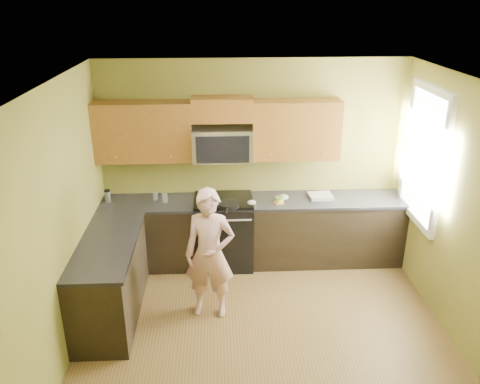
{
  "coord_description": "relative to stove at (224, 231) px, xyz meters",
  "views": [
    {
      "loc": [
        -0.47,
        -4.14,
        3.46
      ],
      "look_at": [
        -0.2,
        1.3,
        1.2
      ],
      "focal_mm": 36.37,
      "sensor_mm": 36.0,
      "label": 1
    }
  ],
  "objects": [
    {
      "name": "upper_cab_right",
      "position": [
        0.94,
        0.16,
        0.97
      ],
      "size": [
        1.12,
        0.33,
        0.75
      ],
      "primitive_type": null,
      "color": "brown",
      "rests_on": "wall_back"
    },
    {
      "name": "travel_mug",
      "position": [
        -1.5,
        0.06,
        0.45
      ],
      "size": [
        0.08,
        0.08,
        0.16
      ],
      "primitive_type": null,
      "rotation": [
        0.0,
        0.0,
        -0.02
      ],
      "color": "silver",
      "rests_on": "countertop_back"
    },
    {
      "name": "dish_towel",
      "position": [
        1.29,
        0.04,
        0.47
      ],
      "size": [
        0.31,
        0.26,
        0.05
      ],
      "primitive_type": "cube",
      "rotation": [
        0.0,
        0.0,
        0.06
      ],
      "color": "silver",
      "rests_on": "countertop_back"
    },
    {
      "name": "cabinet_back_run",
      "position": [
        0.4,
        0.02,
        -0.03
      ],
      "size": [
        4.0,
        0.6,
        0.88
      ],
      "primitive_type": "cube",
      "color": "black",
      "rests_on": "floor"
    },
    {
      "name": "glass_c",
      "position": [
        -0.89,
        0.1,
        0.51
      ],
      "size": [
        0.09,
        0.09,
        0.12
      ],
      "primitive_type": "cylinder",
      "rotation": [
        0.0,
        0.0,
        -0.31
      ],
      "color": "silver",
      "rests_on": "countertop_back"
    },
    {
      "name": "napkin_a",
      "position": [
        0.36,
        -0.14,
        0.48
      ],
      "size": [
        0.13,
        0.14,
        0.06
      ],
      "primitive_type": "ellipsoid",
      "rotation": [
        0.0,
        0.0,
        -0.19
      ],
      "color": "silver",
      "rests_on": "countertop_back"
    },
    {
      "name": "butter_tub",
      "position": [
        0.73,
        -0.06,
        0.45
      ],
      "size": [
        0.12,
        0.12,
        0.08
      ],
      "primitive_type": null,
      "rotation": [
        0.0,
        0.0,
        0.03
      ],
      "color": "#DAE43C",
      "rests_on": "countertop_back"
    },
    {
      "name": "stove",
      "position": [
        0.0,
        0.0,
        0.0
      ],
      "size": [
        0.76,
        0.65,
        0.95
      ],
      "primitive_type": null,
      "color": "black",
      "rests_on": "floor"
    },
    {
      "name": "frying_pan",
      "position": [
        0.06,
        -0.26,
        0.47
      ],
      "size": [
        0.33,
        0.5,
        0.06
      ],
      "primitive_type": null,
      "rotation": [
        0.0,
        0.0,
        -0.14
      ],
      "color": "black",
      "rests_on": "stove"
    },
    {
      "name": "ceiling",
      "position": [
        0.4,
        -1.68,
        2.23
      ],
      "size": [
        4.0,
        4.0,
        0.0
      ],
      "primitive_type": "plane",
      "rotation": [
        3.14,
        0.0,
        0.0
      ],
      "color": "white",
      "rests_on": "ground"
    },
    {
      "name": "window",
      "position": [
        2.38,
        -0.48,
        1.17
      ],
      "size": [
        0.06,
        1.06,
        1.66
      ],
      "primitive_type": null,
      "color": "white",
      "rests_on": "wall_right"
    },
    {
      "name": "cabinet_left_run",
      "position": [
        -1.3,
        -1.08,
        -0.03
      ],
      "size": [
        0.6,
        1.6,
        0.88
      ],
      "primitive_type": "cube",
      "color": "black",
      "rests_on": "floor"
    },
    {
      "name": "wall_back",
      "position": [
        0.4,
        0.32,
        0.88
      ],
      "size": [
        4.0,
        0.0,
        4.0
      ],
      "primitive_type": "plane",
      "rotation": [
        1.57,
        0.0,
        0.0
      ],
      "color": "olive",
      "rests_on": "ground"
    },
    {
      "name": "wall_right",
      "position": [
        2.4,
        -1.68,
        0.88
      ],
      "size": [
        0.0,
        4.0,
        4.0
      ],
      "primitive_type": "plane",
      "rotation": [
        1.57,
        0.0,
        -1.57
      ],
      "color": "olive",
      "rests_on": "ground"
    },
    {
      "name": "microwave",
      "position": [
        0.0,
        0.12,
        0.97
      ],
      "size": [
        0.76,
        0.4,
        0.42
      ],
      "primitive_type": null,
      "color": "silver",
      "rests_on": "wall_back"
    },
    {
      "name": "floor",
      "position": [
        0.4,
        -1.68,
        -0.47
      ],
      "size": [
        4.0,
        4.0,
        0.0
      ],
      "primitive_type": "plane",
      "color": "brown",
      "rests_on": "ground"
    },
    {
      "name": "woman",
      "position": [
        -0.17,
        -1.11,
        0.29
      ],
      "size": [
        0.61,
        0.44,
        1.53
      ],
      "primitive_type": "imported",
      "rotation": [
        0.0,
        0.0,
        -0.14
      ],
      "color": "#D8766C",
      "rests_on": "floor"
    },
    {
      "name": "toast_slice",
      "position": [
        0.72,
        -0.11,
        0.45
      ],
      "size": [
        0.14,
        0.14,
        0.01
      ],
      "primitive_type": "cube",
      "rotation": [
        0.0,
        0.0,
        0.31
      ],
      "color": "#B27F47",
      "rests_on": "countertop_back"
    },
    {
      "name": "upper_cab_left",
      "position": [
        -0.99,
        0.16,
        0.97
      ],
      "size": [
        1.22,
        0.33,
        0.75
      ],
      "primitive_type": null,
      "color": "brown",
      "rests_on": "wall_back"
    },
    {
      "name": "wall_left",
      "position": [
        -1.6,
        -1.68,
        0.88
      ],
      "size": [
        0.0,
        4.0,
        4.0
      ],
      "primitive_type": "plane",
      "rotation": [
        1.57,
        0.0,
        1.57
      ],
      "color": "olive",
      "rests_on": "ground"
    },
    {
      "name": "upper_cab_over_mw",
      "position": [
        0.0,
        0.16,
        1.62
      ],
      "size": [
        0.76,
        0.33,
        0.3
      ],
      "primitive_type": "cube",
      "color": "brown",
      "rests_on": "wall_back"
    },
    {
      "name": "napkin_b",
      "position": [
        0.8,
        0.02,
        0.48
      ],
      "size": [
        0.14,
        0.15,
        0.07
      ],
      "primitive_type": "ellipsoid",
      "rotation": [
        0.0,
        0.0,
        -0.16
      ],
      "color": "silver",
      "rests_on": "countertop_back"
    },
    {
      "name": "countertop_left",
      "position": [
        -1.29,
        -1.08,
        0.43
      ],
      "size": [
        0.62,
        1.6,
        0.04
      ],
      "primitive_type": "cube",
      "color": "black",
      "rests_on": "cabinet_left_run"
    },
    {
      "name": "countertop_back",
      "position": [
        0.4,
        0.01,
        0.43
      ],
      "size": [
        4.0,
        0.62,
        0.04
      ],
      "primitive_type": "cube",
      "color": "black",
      "rests_on": "cabinet_back_run"
    },
    {
      "name": "glass_a",
      "position": [
        -0.76,
        0.01,
        0.51
      ],
      "size": [
        0.08,
        0.08,
        0.12
      ],
      "primitive_type": "cylinder",
      "rotation": [
        0.0,
        0.0,
        0.14
      ],
      "color": "silver",
      "rests_on": "countertop_back"
    }
  ]
}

